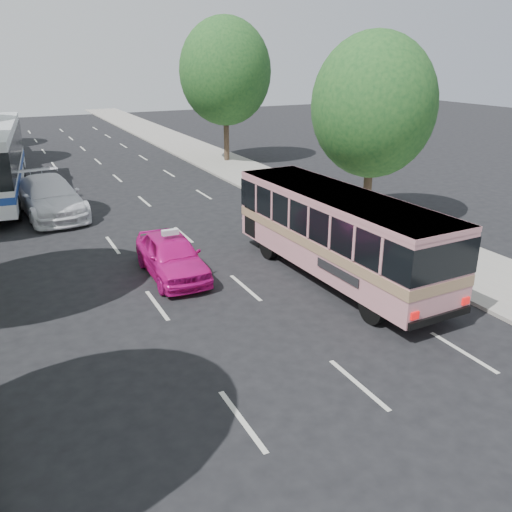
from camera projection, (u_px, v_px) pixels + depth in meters
ground at (277, 353)px, 13.49m from camera, size 120.00×120.00×0.00m
sidewalk_right at (245, 172)px, 33.79m from camera, size 4.00×90.00×0.12m
tree_right_near at (376, 101)px, 21.97m from camera, size 5.10×5.10×7.95m
tree_right_far at (227, 68)px, 35.21m from camera, size 6.00×6.00×9.35m
pink_bus at (337, 227)px, 17.35m from camera, size 2.65×9.14×2.89m
pink_taxi at (172, 255)px, 17.97m from camera, size 1.80×4.27×1.44m
white_pickup at (50, 197)px, 24.71m from camera, size 2.98×6.18×1.74m
taxi_roof_sign at (170, 232)px, 17.68m from camera, size 0.55×0.19×0.18m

